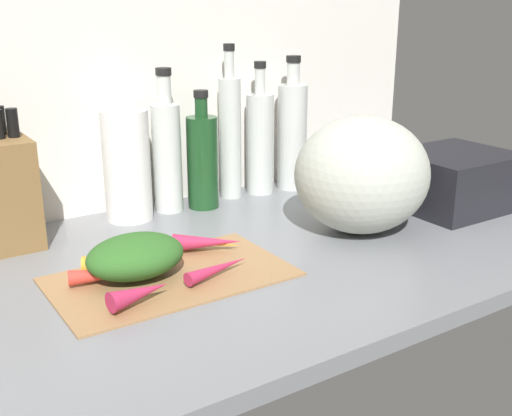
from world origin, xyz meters
The scene contains 20 objects.
ground_plane centered at (0.00, 0.00, -1.50)cm, with size 170.00×80.00×3.00cm, color slate.
wall_back centered at (0.00, 38.50, 30.00)cm, with size 170.00×3.00×60.00cm, color silver.
cutting_board centered at (-8.01, -4.31, 0.40)cm, with size 41.03×24.21×0.80cm, color #997047.
carrot_0 centered at (3.35, 2.41, 1.86)cm, with size 2.11×2.11×11.79cm, color orange.
carrot_1 centered at (-17.59, -1.62, 2.14)cm, with size 2.69×2.69×14.39cm, color red.
carrot_2 centered at (-8.91, 2.68, 2.17)cm, with size 2.74×2.74×11.51cm, color red.
carrot_3 centered at (-1.40, -9.28, 2.01)cm, with size 2.42×2.42×13.36cm, color #B2264C.
carrot_4 centered at (-14.08, -0.37, 2.53)cm, with size 3.46×3.46×15.48cm, color orange.
carrot_5 centered at (2.49, 1.61, 2.53)cm, with size 3.45×3.45×12.91cm, color #B2264C.
carrot_6 centered at (-17.02, -11.88, 2.50)cm, with size 3.41×3.41×10.29cm, color #B2264C.
carrot_greens_pile centered at (-13.31, -1.75, 4.43)cm, with size 17.14×13.19×7.25cm, color #2D6023.
winter_squash centered at (35.98, -3.90, 12.08)cm, with size 28.25×26.98×24.15cm, color #B2B7A8.
knife_block centered at (-27.74, 29.07, 11.01)cm, with size 10.91×17.13×26.83cm.
paper_towel_roll centered at (-1.61, 29.50, 12.09)cm, with size 10.19×10.19×24.17cm, color white.
bottle_0 centered at (8.28, 30.06, 13.34)cm, with size 6.47×6.47×32.34cm.
bottle_1 centered at (16.18, 28.00, 11.26)cm, with size 7.15×7.15×27.18cm.
bottle_2 centered at (25.73, 31.55, 15.42)cm, with size 5.26×5.26×36.74cm.
bottle_3 centered at (33.79, 30.72, 13.06)cm, with size 6.71×6.71×32.43cm.
bottle_4 centered at (42.98, 29.81, 14.02)cm, with size 7.46×7.46×33.40cm.
dish_rack centered at (64.79, -3.82, 6.51)cm, with size 25.55×22.53×13.02cm, color black.
Camera 1 is at (-50.80, -96.84, 45.91)cm, focal length 44.28 mm.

